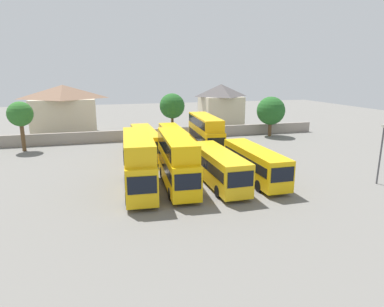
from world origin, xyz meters
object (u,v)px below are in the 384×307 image
(bus_3, at_px, (218,166))
(tree_left_of_lot, at_px, (271,111))
(bus_4, at_px, (255,162))
(lamp_post_lot_edge, at_px, (381,150))
(tree_behind_wall, at_px, (20,115))
(bus_6, at_px, (173,139))
(house_terrace_centre, at_px, (221,105))
(bus_2, at_px, (177,158))
(bus_5, at_px, (145,141))
(bus_7, at_px, (205,132))
(tree_right_of_lot, at_px, (172,106))
(house_terrace_left, at_px, (65,110))
(bus_1, at_px, (139,160))

(bus_3, relative_size, tree_left_of_lot, 1.57)
(bus_4, height_order, tree_left_of_lot, tree_left_of_lot)
(lamp_post_lot_edge, bearing_deg, tree_behind_wall, 145.97)
(bus_4, relative_size, tree_left_of_lot, 1.61)
(bus_6, relative_size, house_terrace_centre, 1.21)
(bus_2, distance_m, bus_5, 12.92)
(bus_2, height_order, bus_7, bus_2)
(tree_left_of_lot, bearing_deg, bus_6, -157.69)
(bus_6, distance_m, tree_right_of_lot, 12.80)
(bus_5, bearing_deg, house_terrace_left, -149.12)
(bus_7, bearing_deg, lamp_post_lot_edge, 38.57)
(tree_left_of_lot, bearing_deg, tree_behind_wall, -178.51)
(bus_5, xyz_separation_m, lamp_post_lot_edge, (20.46, -17.25, 1.41))
(house_terrace_left, bearing_deg, house_terrace_centre, 2.31)
(bus_6, relative_size, tree_behind_wall, 1.49)
(bus_1, height_order, tree_left_of_lot, tree_left_of_lot)
(bus_3, height_order, tree_right_of_lot, tree_right_of_lot)
(bus_3, distance_m, house_terrace_left, 35.91)
(house_terrace_centre, relative_size, lamp_post_lot_edge, 1.43)
(bus_7, xyz_separation_m, tree_behind_wall, (-24.21, 7.13, 2.31))
(bus_5, relative_size, tree_right_of_lot, 1.56)
(bus_3, height_order, tree_left_of_lot, tree_left_of_lot)
(bus_5, distance_m, lamp_post_lot_edge, 26.80)
(bus_2, xyz_separation_m, house_terrace_centre, (16.29, 32.42, 1.51))
(bus_4, height_order, house_terrace_centre, house_terrace_centre)
(bus_1, bearing_deg, bus_6, 159.52)
(bus_5, relative_size, bus_6, 1.11)
(bus_2, xyz_separation_m, bus_3, (3.96, -0.50, -0.89))
(tree_behind_wall, bearing_deg, bus_3, -44.26)
(bus_1, bearing_deg, bus_4, 94.21)
(house_terrace_centre, bearing_deg, bus_1, -121.47)
(bus_6, bearing_deg, house_terrace_centre, 145.68)
(tree_left_of_lot, bearing_deg, bus_3, -128.47)
(house_terrace_left, xyz_separation_m, tree_behind_wall, (-4.64, -11.10, 0.69))
(bus_2, height_order, bus_3, bus_2)
(house_terrace_left, bearing_deg, lamp_post_lot_edge, -48.33)
(bus_1, relative_size, lamp_post_lot_edge, 1.79)
(bus_5, relative_size, house_terrace_left, 1.06)
(bus_3, xyz_separation_m, tree_right_of_lot, (1.11, 26.16, 3.22))
(tree_left_of_lot, bearing_deg, tree_right_of_lot, 164.39)
(bus_6, distance_m, house_terrace_left, 23.46)
(bus_2, distance_m, house_terrace_left, 33.74)
(bus_6, height_order, tree_right_of_lot, tree_right_of_lot)
(house_terrace_centre, distance_m, tree_left_of_lot, 12.27)
(bus_5, distance_m, tree_right_of_lot, 14.67)
(bus_1, distance_m, bus_7, 16.87)
(bus_3, xyz_separation_m, bus_7, (3.00, 13.54, 0.88))
(bus_5, height_order, bus_6, bus_5)
(bus_1, xyz_separation_m, bus_3, (7.58, -0.39, -0.99))
(bus_2, relative_size, house_terrace_centre, 1.26)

